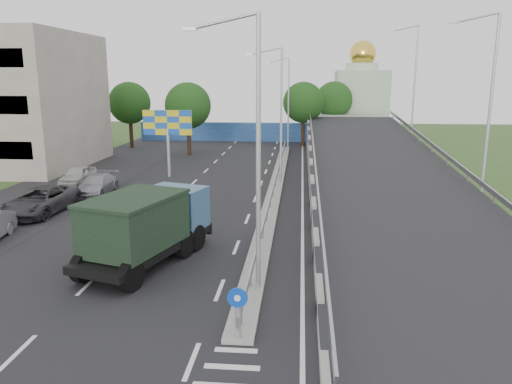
# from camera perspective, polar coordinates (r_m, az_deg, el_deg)

# --- Properties ---
(road_surface) EXTENTS (26.00, 90.00, 0.04)m
(road_surface) POSITION_cam_1_polar(r_m,az_deg,el_deg) (33.13, -3.35, -1.15)
(road_surface) COLOR black
(road_surface) RESTS_ON ground
(parking_strip) EXTENTS (8.00, 90.00, 0.05)m
(parking_strip) POSITION_cam_1_polar(r_m,az_deg,el_deg) (37.31, -23.50, -0.62)
(parking_strip) COLOR black
(parking_strip) RESTS_ON ground
(median) EXTENTS (1.00, 44.00, 0.20)m
(median) POSITION_cam_1_polar(r_m,az_deg,el_deg) (36.69, 2.21, 0.41)
(median) COLOR gray
(median) RESTS_ON ground
(overpass_ramp) EXTENTS (10.00, 50.00, 3.50)m
(overpass_ramp) POSITION_cam_1_polar(r_m,az_deg,el_deg) (36.76, 14.00, 2.68)
(overpass_ramp) COLOR gray
(overpass_ramp) RESTS_ON ground
(median_guardrail) EXTENTS (0.09, 44.00, 0.71)m
(median_guardrail) POSITION_cam_1_polar(r_m,az_deg,el_deg) (36.56, 2.22, 1.40)
(median_guardrail) COLOR gray
(median_guardrail) RESTS_ON median
(sign_bollard) EXTENTS (0.64, 0.23, 1.67)m
(sign_bollard) POSITION_cam_1_polar(r_m,az_deg,el_deg) (15.73, -2.10, -13.61)
(sign_bollard) COLOR black
(sign_bollard) RESTS_ON median
(lamp_post_near) EXTENTS (2.74, 0.18, 10.08)m
(lamp_post_near) POSITION_cam_1_polar(r_m,az_deg,el_deg) (18.00, -0.33, 5.75)
(lamp_post_near) COLOR #B2B5B7
(lamp_post_near) RESTS_ON median
(lamp_post_mid) EXTENTS (2.74, 0.18, 10.08)m
(lamp_post_mid) POSITION_cam_1_polar(r_m,az_deg,el_deg) (37.88, 2.62, 9.53)
(lamp_post_mid) COLOR #B2B5B7
(lamp_post_mid) RESTS_ON median
(lamp_post_far) EXTENTS (2.74, 0.18, 10.08)m
(lamp_post_far) POSITION_cam_1_polar(r_m,az_deg,el_deg) (57.84, 3.55, 10.70)
(lamp_post_far) COLOR #B2B5B7
(lamp_post_far) RESTS_ON median
(blue_wall) EXTENTS (30.00, 0.50, 2.40)m
(blue_wall) POSITION_cam_1_polar(r_m,az_deg,el_deg) (64.40, -0.03, 6.84)
(blue_wall) COLOR navy
(blue_wall) RESTS_ON ground
(church) EXTENTS (7.00, 7.00, 13.80)m
(church) POSITION_cam_1_polar(r_m,az_deg,el_deg) (72.29, 11.88, 10.50)
(church) COLOR #B2CCAD
(church) RESTS_ON ground
(billboard) EXTENTS (4.00, 0.24, 5.50)m
(billboard) POSITION_cam_1_polar(r_m,az_deg,el_deg) (41.40, -10.08, 7.38)
(billboard) COLOR #B2B5B7
(billboard) RESTS_ON ground
(tree_left_mid) EXTENTS (4.80, 4.80, 7.60)m
(tree_left_mid) POSITION_cam_1_polar(r_m,az_deg,el_deg) (53.18, -7.78, 9.73)
(tree_left_mid) COLOR black
(tree_left_mid) RESTS_ON ground
(tree_median_far) EXTENTS (4.80, 4.80, 7.60)m
(tree_median_far) POSITION_cam_1_polar(r_m,az_deg,el_deg) (59.84, 5.44, 10.14)
(tree_median_far) COLOR black
(tree_median_far) RESTS_ON ground
(tree_left_far) EXTENTS (4.80, 4.80, 7.60)m
(tree_left_far) POSITION_cam_1_polar(r_m,az_deg,el_deg) (60.20, -14.26, 9.82)
(tree_left_far) COLOR black
(tree_left_far) RESTS_ON ground
(tree_ramp_far) EXTENTS (4.80, 4.80, 7.60)m
(tree_ramp_far) POSITION_cam_1_polar(r_m,az_deg,el_deg) (66.96, 8.91, 10.33)
(tree_ramp_far) COLOR black
(tree_ramp_far) RESTS_ON ground
(dump_truck) EXTENTS (4.70, 7.78, 3.23)m
(dump_truck) POSITION_cam_1_polar(r_m,az_deg,el_deg) (22.43, -12.32, -3.60)
(dump_truck) COLOR black
(dump_truck) RESTS_ON ground
(parked_car_c) EXTENTS (2.94, 5.89, 1.60)m
(parked_car_c) POSITION_cam_1_polar(r_m,az_deg,el_deg) (32.82, -23.43, -0.92)
(parked_car_c) COLOR #333237
(parked_car_c) RESTS_ON ground
(parked_car_d) EXTENTS (1.98, 4.74, 1.37)m
(parked_car_d) POSITION_cam_1_polar(r_m,az_deg,el_deg) (36.96, -17.75, 0.82)
(parked_car_d) COLOR gray
(parked_car_d) RESTS_ON ground
(parked_car_e) EXTENTS (1.71, 4.18, 1.42)m
(parked_car_e) POSITION_cam_1_polar(r_m,az_deg,el_deg) (40.91, -19.68, 1.84)
(parked_car_e) COLOR #ADAEA9
(parked_car_e) RESTS_ON ground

